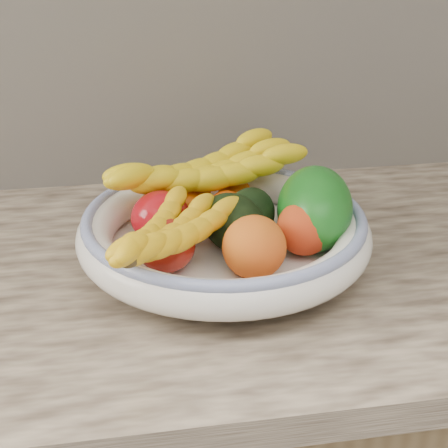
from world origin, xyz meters
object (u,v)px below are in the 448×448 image
(fruit_bowl, at_px, (224,232))
(banana_bunch_front, at_px, (168,239))
(banana_bunch_back, at_px, (204,178))
(green_mango, at_px, (314,208))

(fruit_bowl, xyz_separation_m, banana_bunch_front, (-0.08, -0.07, 0.03))
(fruit_bowl, height_order, banana_bunch_front, banana_bunch_front)
(banana_bunch_front, bearing_deg, banana_bunch_back, 13.09)
(green_mango, xyz_separation_m, banana_bunch_front, (-0.20, -0.07, 0.01))
(banana_bunch_back, relative_size, banana_bunch_front, 1.25)
(green_mango, bearing_deg, banana_bunch_back, 153.29)
(green_mango, bearing_deg, banana_bunch_front, -150.41)
(banana_bunch_back, height_order, banana_bunch_front, banana_bunch_back)
(fruit_bowl, bearing_deg, green_mango, -2.51)
(fruit_bowl, distance_m, banana_bunch_back, 0.11)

